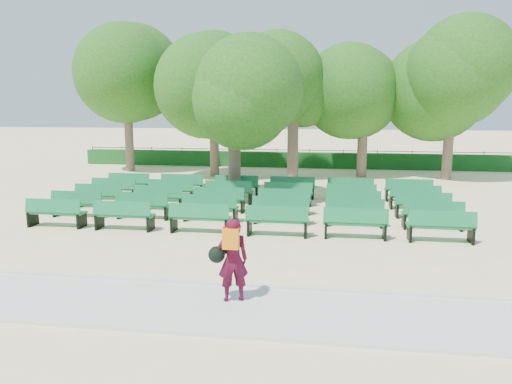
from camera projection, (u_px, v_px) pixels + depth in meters
ground at (259, 219)px, 16.47m from camera, size 120.00×120.00×0.00m
paving at (201, 308)px, 9.26m from camera, size 30.00×2.20×0.06m
curb at (216, 285)px, 10.38m from camera, size 30.00×0.12×0.10m
hedge at (293, 160)px, 30.02m from camera, size 26.00×0.70×0.90m
fence at (293, 166)px, 30.49m from camera, size 26.00×0.10×1.02m
tree_line at (286, 177)px, 26.21m from camera, size 21.80×6.80×7.04m
bench_array at (253, 210)px, 17.51m from camera, size 1.83×0.69×1.13m
tree_among at (234, 99)px, 19.05m from camera, size 4.34×4.34×5.93m
person at (231, 259)px, 9.40m from camera, size 0.80×0.56×1.60m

